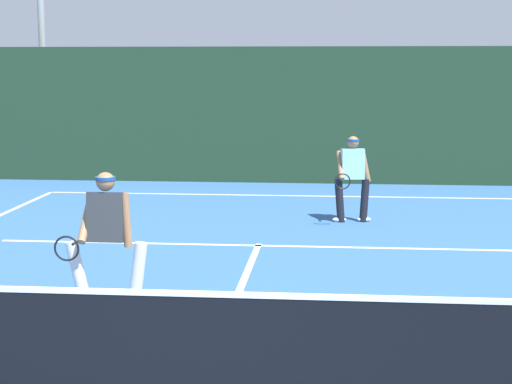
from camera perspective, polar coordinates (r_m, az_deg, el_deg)
name	(u,v)px	position (r m, az deg, el deg)	size (l,w,h in m)	color
court_line_baseline_far	(279,195)	(18.72, 1.58, -0.24)	(10.55, 0.10, 0.01)	white
court_line_service	(258,245)	(13.57, 0.15, -3.68)	(8.60, 0.10, 0.01)	white
court_line_centre	(237,297)	(10.61, -1.34, -7.22)	(0.10, 6.40, 0.01)	white
tennis_net	(194,343)	(7.43, -4.23, -10.26)	(11.55, 0.09, 1.11)	#1E4723
player_near	(106,235)	(10.00, -10.22, -2.91)	(1.01, 0.86, 1.68)	silver
player_far	(352,175)	(15.56, 6.61, 1.16)	(0.74, 0.87, 1.61)	black
tennis_ball	(112,233)	(14.65, -9.85, -2.76)	(0.07, 0.07, 0.07)	#D1E033
back_fence_windscreen	(285,115)	(20.61, 1.98, 5.26)	(20.13, 0.12, 3.35)	#1E3723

